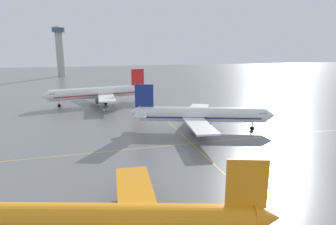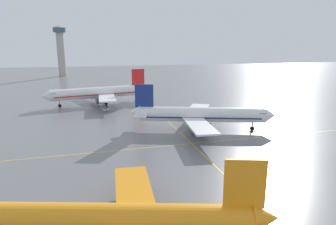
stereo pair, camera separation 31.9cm
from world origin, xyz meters
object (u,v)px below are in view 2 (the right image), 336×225
object	(u,v)px
airliner_second_row	(200,115)
airliner_third_row	(100,93)
airliner_front_gate	(120,220)
control_tower	(61,47)

from	to	relation	value
airliner_second_row	airliner_third_row	distance (m)	47.27
airliner_front_gate	airliner_second_row	size ratio (longest dim) A/B	0.89
control_tower	airliner_front_gate	bearing A→B (deg)	-83.74
airliner_front_gate	airliner_second_row	distance (m)	45.98
airliner_front_gate	airliner_second_row	world-z (taller)	airliner_second_row
airliner_front_gate	airliner_second_row	bearing A→B (deg)	58.34
airliner_front_gate	airliner_third_row	distance (m)	80.32
airliner_front_gate	control_tower	size ratio (longest dim) A/B	0.92
airliner_third_row	control_tower	distance (m)	113.21
airliner_front_gate	airliner_third_row	xyz separation A→B (m)	(0.90, 80.31, 0.72)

